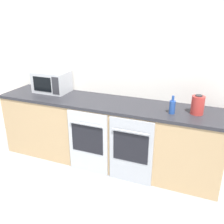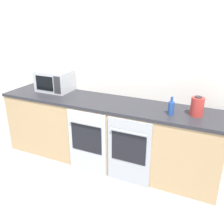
# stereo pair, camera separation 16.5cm
# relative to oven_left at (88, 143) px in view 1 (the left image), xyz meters

# --- Properties ---
(wall_back) EXTENTS (10.00, 0.06, 2.60)m
(wall_back) POSITION_rel_oven_left_xyz_m (0.12, 0.71, 0.85)
(wall_back) COLOR silver
(wall_back) RESTS_ON ground_plane
(counter_back) EXTENTS (3.15, 0.68, 0.94)m
(counter_back) POSITION_rel_oven_left_xyz_m (0.12, 0.35, 0.02)
(counter_back) COLOR tan
(counter_back) RESTS_ON ground_plane
(oven_left) EXTENTS (0.56, 0.06, 0.89)m
(oven_left) POSITION_rel_oven_left_xyz_m (0.00, 0.00, 0.00)
(oven_left) COLOR #B7BABF
(oven_left) RESTS_ON ground_plane
(oven_right) EXTENTS (0.56, 0.06, 0.89)m
(oven_right) POSITION_rel_oven_left_xyz_m (0.60, 0.00, 0.00)
(oven_right) COLOR #A8AAAF
(oven_right) RESTS_ON ground_plane
(microwave) EXTENTS (0.51, 0.36, 0.31)m
(microwave) POSITION_rel_oven_left_xyz_m (-0.83, 0.47, 0.65)
(microwave) COLOR #B7BABF
(microwave) RESTS_ON counter_back
(bottle_blue) EXTENTS (0.07, 0.07, 0.22)m
(bottle_blue) POSITION_rel_oven_left_xyz_m (1.02, 0.24, 0.58)
(bottle_blue) COLOR #234793
(bottle_blue) RESTS_ON counter_back
(bottle_clear) EXTENTS (0.08, 0.08, 0.23)m
(bottle_clear) POSITION_rel_oven_left_xyz_m (-1.26, 0.57, 0.58)
(bottle_clear) COLOR silver
(bottle_clear) RESTS_ON counter_back
(kettle) EXTENTS (0.15, 0.15, 0.24)m
(kettle) POSITION_rel_oven_left_xyz_m (1.30, 0.34, 0.60)
(kettle) COLOR #B2332D
(kettle) RESTS_ON counter_back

